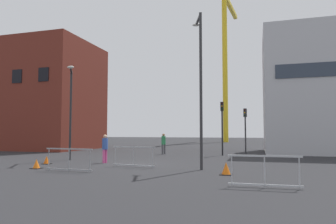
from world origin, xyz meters
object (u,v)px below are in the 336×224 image
object	(u,v)px
pedestrian_walking	(164,142)
traffic_light_crosswalk	(222,120)
streetlamp_short	(71,105)
streetlamp_tall	(200,78)
traffic_light_verge	(245,123)
traffic_cone_orange	(226,169)
traffic_cone_on_verge	(47,160)
pedestrian_waiting	(105,146)
construction_crane	(225,43)
traffic_cone_by_barrier	(36,164)

from	to	relation	value
pedestrian_walking	traffic_light_crosswalk	bearing A→B (deg)	2.16
streetlamp_short	traffic_light_crosswalk	xyz separation A→B (m)	(8.96, 7.03, -0.81)
streetlamp_tall	pedestrian_walking	xyz separation A→B (m)	(-4.72, 9.04, -3.56)
traffic_light_verge	traffic_cone_orange	bearing A→B (deg)	-91.48
streetlamp_tall	traffic_light_crosswalk	distance (m)	9.39
traffic_cone_orange	pedestrian_walking	bearing A→B (deg)	119.86
streetlamp_tall	traffic_light_crosswalk	xyz separation A→B (m)	(0.04, 9.22, -1.75)
traffic_light_verge	pedestrian_walking	world-z (taller)	traffic_light_verge
streetlamp_short	traffic_cone_on_verge	world-z (taller)	streetlamp_short
streetlamp_tall	streetlamp_short	xyz separation A→B (m)	(-8.92, 2.19, -0.94)
traffic_cone_on_verge	streetlamp_tall	bearing A→B (deg)	0.11
traffic_light_verge	pedestrian_waiting	xyz separation A→B (m)	(-7.74, -9.86, -1.58)
pedestrian_waiting	streetlamp_short	bearing A→B (deg)	165.94
traffic_light_verge	traffic_cone_orange	size ratio (longest dim) A/B	7.04
traffic_cone_on_verge	traffic_cone_orange	bearing A→B (deg)	-8.66
pedestrian_walking	streetlamp_short	bearing A→B (deg)	-121.54
streetlamp_tall	traffic_light_verge	size ratio (longest dim) A/B	2.07
construction_crane	traffic_cone_by_barrier	xyz separation A→B (m)	(-5.32, -42.06, -17.53)
pedestrian_walking	traffic_cone_by_barrier	bearing A→B (deg)	-106.51
streetlamp_tall	traffic_light_crosswalk	bearing A→B (deg)	89.74
streetlamp_tall	streetlamp_short	distance (m)	9.23
streetlamp_tall	traffic_light_crosswalk	world-z (taller)	streetlamp_tall
construction_crane	pedestrian_walking	size ratio (longest dim) A/B	15.96
traffic_light_verge	pedestrian_walking	distance (m)	7.01
construction_crane	pedestrian_waiting	xyz separation A→B (m)	(-3.35, -38.59, -16.77)
pedestrian_waiting	traffic_cone_orange	distance (m)	8.05
streetlamp_short	pedestrian_walking	xyz separation A→B (m)	(4.20, 6.85, -2.62)
streetlamp_short	pedestrian_waiting	size ratio (longest dim) A/B	3.49
streetlamp_short	traffic_cone_on_verge	distance (m)	4.05
streetlamp_tall	pedestrian_waiting	bearing A→B (deg)	166.31
streetlamp_tall	traffic_cone_on_verge	size ratio (longest dim) A/B	17.11
streetlamp_short	traffic_light_verge	distance (m)	14.06
streetlamp_short	construction_crane	bearing A→B (deg)	80.63
streetlamp_tall	traffic_cone_by_barrier	world-z (taller)	streetlamp_tall
traffic_cone_orange	traffic_cone_by_barrier	world-z (taller)	traffic_cone_orange
traffic_light_verge	traffic_cone_on_verge	xyz separation A→B (m)	(-10.66, -11.35, -2.35)
pedestrian_walking	pedestrian_waiting	size ratio (longest dim) A/B	1.01
pedestrian_walking	traffic_cone_orange	bearing A→B (deg)	-60.14
traffic_light_crosswalk	traffic_cone_by_barrier	size ratio (longest dim) A/B	8.80
streetlamp_short	traffic_light_verge	world-z (taller)	streetlamp_short
traffic_cone_on_verge	streetlamp_short	bearing A→B (deg)	89.48
construction_crane	traffic_light_verge	bearing A→B (deg)	-81.30
streetlamp_short	traffic_cone_orange	xyz separation A→B (m)	(10.31, -3.78, -3.36)
traffic_cone_on_verge	traffic_light_verge	bearing A→B (deg)	46.79
traffic_cone_orange	traffic_cone_by_barrier	xyz separation A→B (m)	(-9.38, -0.42, -0.03)
traffic_cone_on_verge	construction_crane	bearing A→B (deg)	81.11
pedestrian_waiting	traffic_cone_by_barrier	size ratio (longest dim) A/B	3.53
traffic_light_verge	traffic_cone_by_barrier	bearing A→B (deg)	-126.06
pedestrian_walking	traffic_cone_orange	size ratio (longest dim) A/B	3.16
traffic_light_crosswalk	traffic_cone_on_verge	bearing A→B (deg)	-134.20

